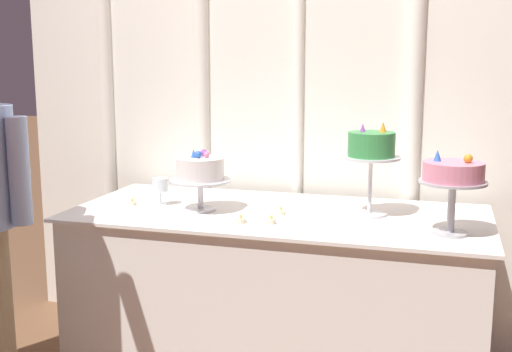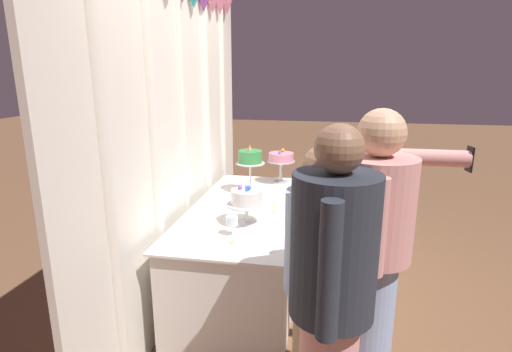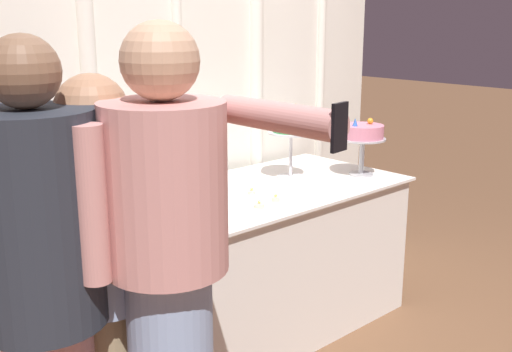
{
  "view_description": "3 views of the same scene",
  "coord_description": "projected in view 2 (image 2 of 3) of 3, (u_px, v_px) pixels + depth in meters",
  "views": [
    {
      "loc": [
        0.71,
        -2.61,
        1.45
      ],
      "look_at": [
        -0.14,
        0.24,
        0.91
      ],
      "focal_mm": 44.9,
      "sensor_mm": 36.0,
      "label": 1
    },
    {
      "loc": [
        -2.91,
        -0.52,
        1.81
      ],
      "look_at": [
        0.08,
        0.04,
        1.01
      ],
      "focal_mm": 28.33,
      "sensor_mm": 36.0,
      "label": 2
    },
    {
      "loc": [
        -2.01,
        -2.19,
        1.66
      ],
      "look_at": [
        0.13,
        0.14,
        0.84
      ],
      "focal_mm": 43.95,
      "sensor_mm": 36.0,
      "label": 3
    }
  ],
  "objects": [
    {
      "name": "wine_glass",
      "position": [
        232.0,
        221.0,
        2.58
      ],
      "size": [
        0.08,
        0.08,
        0.13
      ],
      "color": "silver",
      "rests_on": "cake_table"
    },
    {
      "name": "cake_display_center",
      "position": [
        250.0,
        159.0,
        3.46
      ],
      "size": [
        0.25,
        0.25,
        0.41
      ],
      "color": "silver",
      "rests_on": "cake_table"
    },
    {
      "name": "guest_man_dark_suit",
      "position": [
        321.0,
        284.0,
        1.96
      ],
      "size": [
        0.53,
        0.39,
        1.5
      ],
      "color": "#9E8966",
      "rests_on": "ground_plane"
    },
    {
      "name": "cake_table",
      "position": [
        247.0,
        253.0,
        3.24
      ],
      "size": [
        1.85,
        0.83,
        0.78
      ],
      "color": "white",
      "rests_on": "ground_plane"
    },
    {
      "name": "cake_display_rightmost",
      "position": [
        281.0,
        159.0,
        3.76
      ],
      "size": [
        0.26,
        0.26,
        0.33
      ],
      "color": "#B2B2B7",
      "rests_on": "cake_table"
    },
    {
      "name": "tealight_far_right",
      "position": [
        274.0,
        206.0,
        3.13
      ],
      "size": [
        0.04,
        0.04,
        0.04
      ],
      "color": "beige",
      "rests_on": "cake_table"
    },
    {
      "name": "tealight_near_left",
      "position": [
        274.0,
        212.0,
        3.0
      ],
      "size": [
        0.05,
        0.05,
        0.04
      ],
      "color": "beige",
      "rests_on": "cake_table"
    },
    {
      "name": "draped_curtain",
      "position": [
        181.0,
        126.0,
        3.06
      ],
      "size": [
        3.15,
        0.14,
        2.68
      ],
      "color": "white",
      "rests_on": "ground_plane"
    },
    {
      "name": "tealight_far_left",
      "position": [
        233.0,
        242.0,
        2.47
      ],
      "size": [
        0.04,
        0.04,
        0.03
      ],
      "color": "beige",
      "rests_on": "cake_table"
    },
    {
      "name": "tealight_near_right",
      "position": [
        253.0,
        205.0,
        3.16
      ],
      "size": [
        0.04,
        0.04,
        0.04
      ],
      "color": "beige",
      "rests_on": "cake_table"
    },
    {
      "name": "ground_plane",
      "position": [
        259.0,
        298.0,
        3.32
      ],
      "size": [
        24.0,
        24.0,
        0.0
      ],
      "primitive_type": "plane",
      "color": "brown"
    },
    {
      "name": "cake_display_leftmost",
      "position": [
        247.0,
        199.0,
        2.76
      ],
      "size": [
        0.28,
        0.28,
        0.28
      ],
      "color": "silver",
      "rests_on": "cake_table"
    },
    {
      "name": "guest_man_pink_jacket",
      "position": [
        331.0,
        297.0,
        1.73
      ],
      "size": [
        0.53,
        0.39,
        1.62
      ],
      "color": "#D6938E",
      "rests_on": "ground_plane"
    },
    {
      "name": "guest_girl_blue_dress",
      "position": [
        372.0,
        263.0,
        1.97
      ],
      "size": [
        0.53,
        0.65,
        1.65
      ],
      "color": "#93ADD6",
      "rests_on": "ground_plane"
    }
  ]
}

